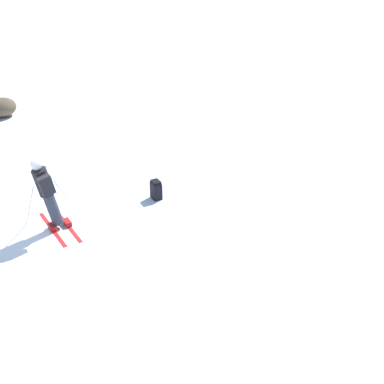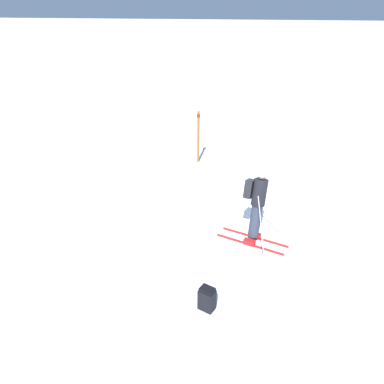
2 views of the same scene
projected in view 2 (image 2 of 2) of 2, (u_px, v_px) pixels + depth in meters
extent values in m
plane|color=white|center=(253.00, 234.00, 9.58)|extent=(300.00, 300.00, 0.00)
cube|color=red|center=(249.00, 244.00, 9.14)|extent=(0.60, 1.70, 0.01)
cube|color=red|center=(255.00, 237.00, 9.42)|extent=(0.60, 1.70, 0.01)
cube|color=#B21919|center=(249.00, 242.00, 9.11)|extent=(0.22, 0.31, 0.12)
cube|color=#B21919|center=(255.00, 235.00, 9.39)|extent=(0.22, 0.31, 0.12)
cylinder|color=#2D3342|center=(255.00, 221.00, 9.13)|extent=(0.47, 0.37, 0.85)
cylinder|color=black|center=(260.00, 192.00, 8.91)|extent=(0.54, 0.46, 0.69)
sphere|color=tan|center=(262.00, 175.00, 8.79)|extent=(0.33, 0.30, 0.27)
sphere|color=silver|center=(262.00, 173.00, 8.78)|extent=(0.38, 0.35, 0.31)
cube|color=black|center=(249.00, 189.00, 9.02)|extent=(0.40, 0.28, 0.49)
cylinder|color=#B7B7BC|center=(261.00, 228.00, 8.63)|extent=(0.80, 0.32, 1.27)
cylinder|color=#B7B7BC|center=(273.00, 214.00, 9.31)|extent=(0.05, 0.55, 1.19)
cube|color=black|center=(207.00, 300.00, 7.13)|extent=(0.31, 0.36, 0.44)
cube|color=black|center=(207.00, 290.00, 7.01)|extent=(0.28, 0.32, 0.06)
cylinder|color=brown|center=(198.00, 137.00, 13.53)|extent=(0.08, 0.08, 1.90)
cylinder|color=red|center=(199.00, 116.00, 13.17)|extent=(0.13, 0.13, 0.10)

